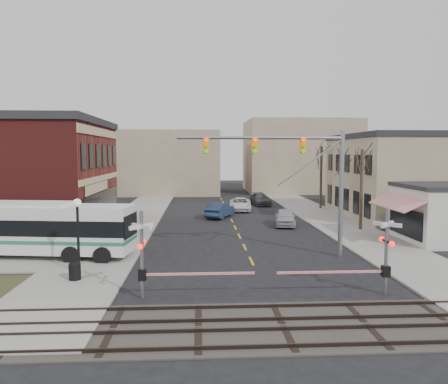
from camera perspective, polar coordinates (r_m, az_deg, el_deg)
The scene contains 21 objects.
ground at distance 24.97m, azimuth 4.15°, elevation -10.14°, with size 160.00×160.00×0.00m, color black.
sidewalk_west at distance 44.82m, azimuth -11.40°, elevation -3.32°, with size 5.00×60.00×0.12m, color gray.
sidewalk_east at distance 46.13m, azimuth 12.70°, elevation -3.10°, with size 5.00×60.00×0.12m, color gray.
ballast_strip at distance 17.47m, azimuth 7.69°, elevation -16.92°, with size 160.00×5.00×0.06m, color #332D28.
rail_tracks at distance 17.43m, azimuth 7.69°, elevation -16.65°, with size 160.00×3.91×0.14m.
tan_building at distance 50.63m, azimuth 26.54°, elevation 1.98°, with size 20.30×15.30×8.50m.
tree_east_a at distance 38.51m, azimuth 17.50°, elevation 0.32°, with size 0.28×0.28×6.75m.
tree_east_b at distance 44.27m, azimuth 15.11°, elevation 0.68°, with size 0.28×0.28×6.30m.
tree_east_c at distance 51.93m, azimuth 12.56°, elevation 1.87°, with size 0.28×0.28×7.20m.
transit_bus at distance 29.99m, azimuth -24.00°, elevation -4.34°, with size 13.15×4.57×3.32m.
traffic_signal_mast at distance 27.57m, azimuth 9.52°, elevation 3.38°, with size 10.42×0.30×8.00m.
rr_crossing_west at distance 20.08m, azimuth -9.45°, elevation -8.20°, with size 5.60×1.36×4.00m.
rr_crossing_east at distance 21.53m, azimuth 19.38°, elevation -7.52°, with size 5.60×1.36×4.00m.
street_lamp at distance 24.56m, azimuth -18.58°, elevation -3.45°, with size 0.44×0.44×4.03m.
trash_bin at distance 23.86m, azimuth -18.91°, elevation -9.80°, with size 0.60×0.60×0.84m, color black.
car_a at distance 39.89m, azimuth 7.97°, elevation -3.29°, with size 1.80×4.47×1.52m, color #A1A1A6.
car_b at distance 44.33m, azimuth -0.55°, elevation -2.39°, with size 1.62×4.65×1.53m, color #1A2941.
car_c at distance 49.67m, azimuth 2.14°, elevation -1.62°, with size 2.41×5.22×1.45m, color silver.
car_d at distance 55.15m, azimuth 4.74°, elevation -0.97°, with size 2.03×4.98×1.45m, color #3A3B3E.
pedestrian_near at distance 28.11m, azimuth -16.41°, elevation -6.71°, with size 0.57×0.38×1.57m, color #4C423D.
pedestrian_far at distance 33.04m, azimuth -15.87°, elevation -4.79°, with size 0.85×0.66×1.74m, color #373E61.
Camera 1 is at (-3.14, -23.88, 6.58)m, focal length 35.00 mm.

